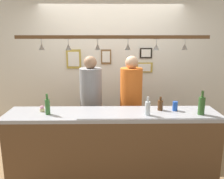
% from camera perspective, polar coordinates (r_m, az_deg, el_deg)
% --- Properties ---
extents(ground_plane, '(8.00, 8.00, 0.00)m').
position_cam_1_polar(ground_plane, '(3.74, 0.02, -18.77)').
color(ground_plane, olive).
extents(back_wall, '(4.40, 0.06, 2.60)m').
position_cam_1_polar(back_wall, '(4.33, -0.20, 4.12)').
color(back_wall, silver).
rests_on(back_wall, ground_plane).
extents(bar_counter, '(2.70, 0.55, 1.02)m').
position_cam_1_polar(bar_counter, '(2.97, 0.18, -12.64)').
color(bar_counter, '#99999E').
rests_on(bar_counter, ground_plane).
extents(overhead_glass_rack, '(2.20, 0.36, 0.04)m').
position_cam_1_polar(overhead_glass_rack, '(2.88, 0.12, 12.66)').
color(overhead_glass_rack, brown).
extents(hanging_wineglass_far_left, '(0.07, 0.07, 0.13)m').
position_cam_1_polar(hanging_wineglass_far_left, '(3.01, -16.73, 10.01)').
color(hanging_wineglass_far_left, silver).
rests_on(hanging_wineglass_far_left, overhead_glass_rack).
extents(hanging_wineglass_left, '(0.07, 0.07, 0.13)m').
position_cam_1_polar(hanging_wineglass_left, '(2.88, -10.56, 10.22)').
color(hanging_wineglass_left, silver).
rests_on(hanging_wineglass_left, overhead_glass_rack).
extents(hanging_wineglass_center_left, '(0.07, 0.07, 0.13)m').
position_cam_1_polar(hanging_wineglass_center_left, '(2.88, -3.51, 10.41)').
color(hanging_wineglass_center_left, silver).
rests_on(hanging_wineglass_center_left, overhead_glass_rack).
extents(hanging_wineglass_center, '(0.07, 0.07, 0.13)m').
position_cam_1_polar(hanging_wineglass_center, '(2.89, 3.87, 10.42)').
color(hanging_wineglass_center, silver).
rests_on(hanging_wineglass_center, overhead_glass_rack).
extents(hanging_wineglass_center_right, '(0.07, 0.07, 0.13)m').
position_cam_1_polar(hanging_wineglass_center_right, '(2.87, 10.68, 10.20)').
color(hanging_wineglass_center_right, silver).
rests_on(hanging_wineglass_center_right, overhead_glass_rack).
extents(hanging_wineglass_right, '(0.07, 0.07, 0.13)m').
position_cam_1_polar(hanging_wineglass_right, '(3.02, 17.25, 9.98)').
color(hanging_wineglass_right, silver).
rests_on(hanging_wineglass_right, overhead_glass_rack).
extents(person_left_grey_shirt, '(0.34, 0.34, 1.67)m').
position_cam_1_polar(person_left_grey_shirt, '(3.66, -5.12, -2.27)').
color(person_left_grey_shirt, '#2D334C').
rests_on(person_left_grey_shirt, ground_plane).
extents(person_right_orange_shirt, '(0.34, 0.34, 1.67)m').
position_cam_1_polar(person_right_orange_shirt, '(3.67, 4.63, -2.23)').
color(person_right_orange_shirt, '#2D334C').
rests_on(person_right_orange_shirt, ground_plane).
extents(bottle_champagne_green, '(0.08, 0.08, 0.30)m').
position_cam_1_polar(bottle_champagne_green, '(3.08, 20.94, -3.60)').
color(bottle_champagne_green, '#2D5623').
rests_on(bottle_champagne_green, bar_counter).
extents(bottle_beer_brown_stubby, '(0.07, 0.07, 0.18)m').
position_cam_1_polar(bottle_beer_brown_stubby, '(3.12, 11.66, -3.69)').
color(bottle_beer_brown_stubby, '#512D14').
rests_on(bottle_beer_brown_stubby, bar_counter).
extents(bottle_beer_green_import, '(0.06, 0.06, 0.26)m').
position_cam_1_polar(bottle_beer_green_import, '(3.00, -15.40, -3.94)').
color(bottle_beer_green_import, '#336B2D').
rests_on(bottle_beer_green_import, bar_counter).
extents(bottle_soda_clear, '(0.06, 0.06, 0.23)m').
position_cam_1_polar(bottle_soda_clear, '(2.90, 8.65, -4.43)').
color(bottle_soda_clear, silver).
rests_on(bottle_soda_clear, bar_counter).
extents(drink_can, '(0.07, 0.07, 0.12)m').
position_cam_1_polar(drink_can, '(3.15, 15.08, -3.91)').
color(drink_can, '#1E4CB2').
rests_on(drink_can, bar_counter).
extents(cupcake, '(0.06, 0.06, 0.08)m').
position_cam_1_polar(cupcake, '(3.15, -16.63, -4.50)').
color(cupcake, beige).
rests_on(cupcake, bar_counter).
extents(picture_frame_caricature, '(0.26, 0.02, 0.34)m').
position_cam_1_polar(picture_frame_caricature, '(4.30, -9.30, 7.32)').
color(picture_frame_caricature, '#B29338').
rests_on(picture_frame_caricature, back_wall).
extents(picture_frame_lower_pair, '(0.30, 0.02, 0.18)m').
position_cam_1_polar(picture_frame_lower_pair, '(4.32, 7.84, 5.32)').
color(picture_frame_lower_pair, '#B29338').
rests_on(picture_frame_lower_pair, back_wall).
extents(picture_frame_upper_small, '(0.22, 0.02, 0.18)m').
position_cam_1_polar(picture_frame_upper_small, '(4.30, 8.25, 8.76)').
color(picture_frame_upper_small, black).
rests_on(picture_frame_upper_small, back_wall).
extents(picture_frame_crest, '(0.18, 0.02, 0.26)m').
position_cam_1_polar(picture_frame_crest, '(4.25, -1.45, 7.95)').
color(picture_frame_crest, brown).
rests_on(picture_frame_crest, back_wall).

